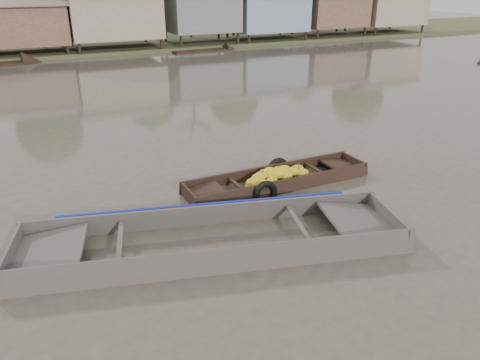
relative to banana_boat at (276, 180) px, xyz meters
name	(u,v)px	position (x,y,z in m)	size (l,w,h in m)	color
ground	(267,232)	(-1.42, -2.17, -0.13)	(120.00, 120.00, 0.00)	#484037
riverbank	(113,7)	(1.61, 29.69, 2.94)	(120.00, 12.47, 10.22)	#384723
banana_boat	(276,180)	(0.00, 0.00, 0.00)	(5.33, 1.49, 0.74)	black
viewer_boat	(214,243)	(-2.75, -2.24, -0.06)	(8.37, 3.99, 0.65)	#44403A
distant_boats	(81,67)	(-2.30, 21.55, -0.18)	(47.55, 14.39, 0.35)	black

